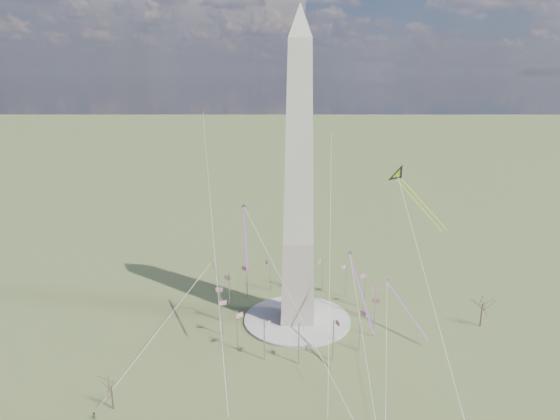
{
  "coord_description": "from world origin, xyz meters",
  "views": [
    {
      "loc": [
        -3.22,
        -153.04,
        81.15
      ],
      "look_at": [
        -5.82,
        0.0,
        38.92
      ],
      "focal_mm": 32.0,
      "sensor_mm": 36.0,
      "label": 1
    }
  ],
  "objects_px": {
    "tree_near": "(483,302)",
    "person_west": "(94,416)",
    "kite_delta_black": "(400,178)",
    "washington_monument": "(299,182)"
  },
  "relations": [
    {
      "from": "person_west",
      "to": "kite_delta_black",
      "type": "height_order",
      "value": "kite_delta_black"
    },
    {
      "from": "tree_near",
      "to": "person_west",
      "type": "xyz_separation_m",
      "value": [
        -110.83,
        -48.08,
        -7.59
      ]
    },
    {
      "from": "tree_near",
      "to": "kite_delta_black",
      "type": "relative_size",
      "value": 0.6
    },
    {
      "from": "washington_monument",
      "to": "tree_near",
      "type": "bearing_deg",
      "value": -2.41
    },
    {
      "from": "washington_monument",
      "to": "kite_delta_black",
      "type": "xyz_separation_m",
      "value": [
        32.37,
        3.29,
        0.96
      ]
    },
    {
      "from": "washington_monument",
      "to": "person_west",
      "type": "relative_size",
      "value": 55.36
    },
    {
      "from": "tree_near",
      "to": "washington_monument",
      "type": "bearing_deg",
      "value": 177.59
    },
    {
      "from": "kite_delta_black",
      "to": "tree_near",
      "type": "bearing_deg",
      "value": 130.07
    },
    {
      "from": "washington_monument",
      "to": "person_west",
      "type": "distance_m",
      "value": 85.36
    },
    {
      "from": "tree_near",
      "to": "person_west",
      "type": "height_order",
      "value": "tree_near"
    }
  ]
}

